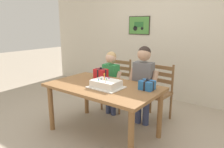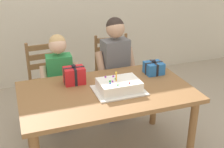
{
  "view_description": "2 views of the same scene",
  "coord_description": "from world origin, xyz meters",
  "px_view_note": "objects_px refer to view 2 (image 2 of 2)",
  "views": [
    {
      "loc": [
        1.72,
        -2.1,
        1.54
      ],
      "look_at": [
        0.08,
        0.1,
        0.88
      ],
      "focal_mm": 33.0,
      "sensor_mm": 36.0,
      "label": 1
    },
    {
      "loc": [
        -0.75,
        -2.24,
        1.9
      ],
      "look_at": [
        0.11,
        0.17,
        0.79
      ],
      "focal_mm": 47.35,
      "sensor_mm": 36.0,
      "label": 2
    }
  ],
  "objects_px": {
    "dining_table": "(107,99)",
    "chair_left": "(49,82)",
    "chair_right": "(114,73)",
    "child_older": "(115,61)",
    "gift_box_red_large": "(74,75)",
    "gift_box_beside_cake": "(154,68)",
    "child_younger": "(60,75)",
    "birthday_cake": "(119,86)"
  },
  "relations": [
    {
      "from": "chair_right",
      "to": "child_older",
      "type": "bearing_deg",
      "value": -107.86
    },
    {
      "from": "birthday_cake",
      "to": "child_younger",
      "type": "relative_size",
      "value": 0.4
    },
    {
      "from": "gift_box_red_large",
      "to": "child_older",
      "type": "height_order",
      "value": "child_older"
    },
    {
      "from": "gift_box_red_large",
      "to": "child_older",
      "type": "relative_size",
      "value": 0.16
    },
    {
      "from": "chair_left",
      "to": "dining_table",
      "type": "bearing_deg",
      "value": -66.04
    },
    {
      "from": "child_younger",
      "to": "gift_box_beside_cake",
      "type": "bearing_deg",
      "value": -24.08
    },
    {
      "from": "gift_box_beside_cake",
      "to": "chair_left",
      "type": "bearing_deg",
      "value": 144.2
    },
    {
      "from": "gift_box_beside_cake",
      "to": "chair_left",
      "type": "relative_size",
      "value": 0.2
    },
    {
      "from": "child_older",
      "to": "gift_box_beside_cake",
      "type": "bearing_deg",
      "value": -55.92
    },
    {
      "from": "dining_table",
      "to": "gift_box_red_large",
      "type": "xyz_separation_m",
      "value": [
        -0.24,
        0.24,
        0.17
      ]
    },
    {
      "from": "chair_left",
      "to": "chair_right",
      "type": "bearing_deg",
      "value": -0.0
    },
    {
      "from": "gift_box_red_large",
      "to": "chair_left",
      "type": "height_order",
      "value": "chair_left"
    },
    {
      "from": "birthday_cake",
      "to": "chair_left",
      "type": "distance_m",
      "value": 1.11
    },
    {
      "from": "dining_table",
      "to": "child_older",
      "type": "height_order",
      "value": "child_older"
    },
    {
      "from": "birthday_cake",
      "to": "chair_right",
      "type": "relative_size",
      "value": 0.48
    },
    {
      "from": "gift_box_red_large",
      "to": "gift_box_beside_cake",
      "type": "height_order",
      "value": "gift_box_red_large"
    },
    {
      "from": "gift_box_red_large",
      "to": "chair_right",
      "type": "relative_size",
      "value": 0.21
    },
    {
      "from": "chair_right",
      "to": "child_younger",
      "type": "xyz_separation_m",
      "value": [
        -0.71,
        -0.3,
        0.2
      ]
    },
    {
      "from": "child_younger",
      "to": "child_older",
      "type": "bearing_deg",
      "value": -0.03
    },
    {
      "from": "dining_table",
      "to": "child_younger",
      "type": "height_order",
      "value": "child_younger"
    },
    {
      "from": "birthday_cake",
      "to": "chair_right",
      "type": "xyz_separation_m",
      "value": [
        0.3,
        0.95,
        -0.3
      ]
    },
    {
      "from": "child_older",
      "to": "birthday_cake",
      "type": "bearing_deg",
      "value": -107.48
    },
    {
      "from": "gift_box_beside_cake",
      "to": "gift_box_red_large",
      "type": "bearing_deg",
      "value": 177.24
    },
    {
      "from": "birthday_cake",
      "to": "gift_box_red_large",
      "type": "relative_size",
      "value": 2.26
    },
    {
      "from": "child_younger",
      "to": "gift_box_red_large",
      "type": "bearing_deg",
      "value": -77.62
    },
    {
      "from": "chair_left",
      "to": "child_older",
      "type": "xyz_separation_m",
      "value": [
        0.7,
        -0.3,
        0.28
      ]
    },
    {
      "from": "dining_table",
      "to": "chair_left",
      "type": "xyz_separation_m",
      "value": [
        -0.4,
        0.89,
        -0.17
      ]
    },
    {
      "from": "gift_box_beside_cake",
      "to": "child_younger",
      "type": "bearing_deg",
      "value": 155.92
    },
    {
      "from": "gift_box_red_large",
      "to": "child_older",
      "type": "distance_m",
      "value": 0.65
    },
    {
      "from": "dining_table",
      "to": "gift_box_beside_cake",
      "type": "bearing_deg",
      "value": 19.26
    },
    {
      "from": "gift_box_beside_cake",
      "to": "birthday_cake",
      "type": "bearing_deg",
      "value": -151.61
    },
    {
      "from": "dining_table",
      "to": "child_older",
      "type": "xyz_separation_m",
      "value": [
        0.3,
        0.59,
        0.12
      ]
    },
    {
      "from": "birthday_cake",
      "to": "chair_left",
      "type": "bearing_deg",
      "value": 117.44
    },
    {
      "from": "chair_right",
      "to": "dining_table",
      "type": "bearing_deg",
      "value": -113.98
    },
    {
      "from": "child_older",
      "to": "child_younger",
      "type": "height_order",
      "value": "child_older"
    },
    {
      "from": "gift_box_beside_cake",
      "to": "child_younger",
      "type": "relative_size",
      "value": 0.16
    },
    {
      "from": "chair_right",
      "to": "child_older",
      "type": "xyz_separation_m",
      "value": [
        -0.1,
        -0.3,
        0.28
      ]
    },
    {
      "from": "gift_box_beside_cake",
      "to": "child_older",
      "type": "xyz_separation_m",
      "value": [
        -0.27,
        0.39,
        -0.03
      ]
    },
    {
      "from": "chair_left",
      "to": "child_younger",
      "type": "distance_m",
      "value": 0.37
    },
    {
      "from": "gift_box_red_large",
      "to": "child_younger",
      "type": "bearing_deg",
      "value": 102.38
    },
    {
      "from": "chair_right",
      "to": "child_older",
      "type": "relative_size",
      "value": 0.75
    },
    {
      "from": "dining_table",
      "to": "birthday_cake",
      "type": "height_order",
      "value": "birthday_cake"
    }
  ]
}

